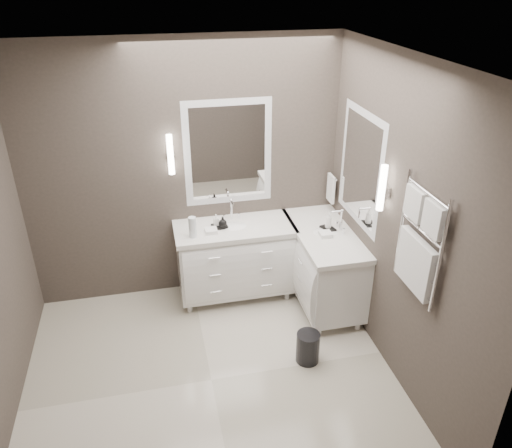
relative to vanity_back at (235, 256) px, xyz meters
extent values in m
cube|color=beige|center=(-0.45, -1.23, -0.49)|extent=(3.20, 3.00, 0.01)
cube|color=white|center=(-0.45, -1.23, 2.22)|extent=(3.20, 3.00, 0.01)
cube|color=#423A35|center=(-0.45, 0.28, 0.86)|extent=(3.20, 0.01, 2.70)
cube|color=#423A35|center=(-0.45, -2.73, 0.86)|extent=(3.20, 0.01, 2.70)
cube|color=#423A35|center=(1.15, -1.23, 0.86)|extent=(0.01, 3.00, 2.70)
cube|color=white|center=(0.00, 0.00, -0.04)|extent=(1.20, 0.55, 0.70)
cube|color=silver|center=(0.00, 0.00, 0.34)|extent=(1.24, 0.59, 0.05)
ellipsoid|color=white|center=(0.00, 0.00, 0.32)|extent=(0.36, 0.28, 0.12)
cylinder|color=white|center=(0.00, 0.16, 0.47)|extent=(0.02, 0.02, 0.22)
cube|color=white|center=(0.88, -0.33, -0.04)|extent=(0.55, 1.20, 0.70)
cube|color=silver|center=(0.88, -0.33, 0.34)|extent=(0.59, 1.24, 0.05)
ellipsoid|color=white|center=(0.88, -0.33, 0.32)|extent=(0.36, 0.28, 0.12)
cylinder|color=white|center=(1.04, -0.33, 0.47)|extent=(0.02, 0.02, 0.22)
cube|color=white|center=(0.00, 0.26, 1.06)|extent=(0.90, 0.02, 1.10)
cube|color=white|center=(0.00, 0.26, 1.06)|extent=(0.77, 0.02, 0.96)
cube|color=white|center=(1.14, -0.43, 1.06)|extent=(0.02, 0.90, 1.10)
cube|color=white|center=(1.14, -0.43, 1.06)|extent=(0.02, 0.90, 0.96)
cube|color=white|center=(-0.58, 0.20, 1.06)|extent=(0.05, 0.05, 0.10)
cylinder|color=white|center=(-0.58, 0.20, 1.11)|extent=(0.06, 0.06, 0.40)
cube|color=white|center=(1.08, -1.01, 1.06)|extent=(0.05, 0.05, 0.10)
cylinder|color=white|center=(1.08, -1.01, 1.11)|extent=(0.06, 0.06, 0.40)
cylinder|color=white|center=(1.10, 0.13, 0.76)|extent=(0.02, 0.22, 0.02)
cube|color=white|center=(1.08, 0.13, 0.62)|extent=(0.03, 0.17, 0.30)
cylinder|color=white|center=(1.10, -1.90, 0.96)|extent=(0.03, 0.03, 0.90)
cylinder|color=white|center=(1.10, -1.35, 0.96)|extent=(0.03, 0.03, 0.90)
cube|color=white|center=(1.10, -1.76, 1.19)|extent=(0.06, 0.22, 0.24)
cube|color=white|center=(1.10, -1.50, 1.19)|extent=(0.06, 0.22, 0.24)
cube|color=white|center=(1.10, -1.63, 0.75)|extent=(0.06, 0.46, 0.42)
cylinder|color=black|center=(0.45, -1.17, -0.34)|extent=(0.22, 0.22, 0.30)
cube|color=black|center=(-0.15, 0.00, 0.38)|extent=(0.17, 0.13, 0.02)
cube|color=black|center=(0.91, -0.29, 0.38)|extent=(0.14, 0.17, 0.02)
cylinder|color=silver|center=(-0.44, -0.14, 0.47)|extent=(0.09, 0.09, 0.21)
imported|color=white|center=(-0.18, 0.02, 0.45)|extent=(0.05, 0.05, 0.12)
imported|color=black|center=(-0.12, -0.03, 0.44)|extent=(0.11, 0.11, 0.11)
imported|color=white|center=(0.91, -0.29, 0.47)|extent=(0.08, 0.08, 0.17)
camera|label=1|loc=(-0.78, -4.48, 2.77)|focal=35.00mm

